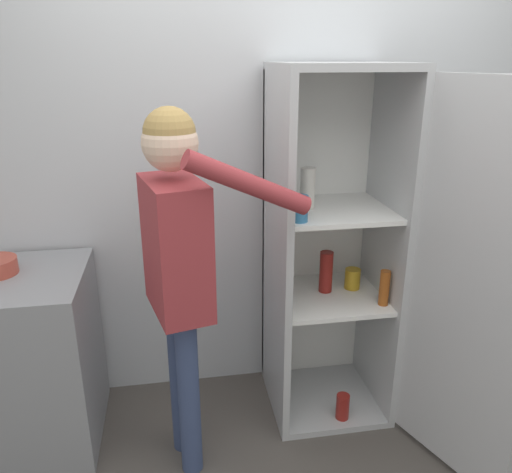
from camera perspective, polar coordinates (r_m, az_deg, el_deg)
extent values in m
cube|color=silver|center=(2.73, 2.14, 7.77)|extent=(7.00, 0.06, 2.55)
cube|color=#B7BABC|center=(3.02, 7.69, -17.64)|extent=(0.61, 0.58, 0.04)
cube|color=#B7BABC|center=(2.40, 9.73, 18.62)|extent=(0.61, 0.58, 0.04)
cube|color=white|center=(2.82, 6.90, 0.36)|extent=(0.61, 0.03, 1.75)
cube|color=#B7BABC|center=(2.51, 2.35, -2.07)|extent=(0.04, 0.58, 1.75)
cube|color=#B7BABC|center=(2.68, 14.42, -1.23)|extent=(0.03, 0.58, 1.75)
cube|color=white|center=(2.68, 8.31, -6.73)|extent=(0.54, 0.51, 0.02)
cube|color=white|center=(2.51, 8.84, 3.01)|extent=(0.54, 0.51, 0.02)
cube|color=#B7BABC|center=(2.29, 23.44, -6.00)|extent=(0.26, 0.58, 1.75)
cylinder|color=maroon|center=(2.66, 8.00, -4.02)|extent=(0.07, 0.07, 0.22)
cylinder|color=#9E4C19|center=(2.58, 14.46, -5.71)|extent=(0.05, 0.05, 0.18)
cylinder|color=maroon|center=(2.82, 9.87, -18.60)|extent=(0.07, 0.07, 0.14)
cylinder|color=#B78C1E|center=(2.74, 10.96, -4.75)|extent=(0.08, 0.08, 0.11)
cylinder|color=teal|center=(2.25, 5.04, 3.20)|extent=(0.07, 0.07, 0.12)
cylinder|color=beige|center=(2.45, 5.93, 5.50)|extent=(0.07, 0.07, 0.20)
cylinder|color=#384770|center=(2.50, -8.70, -15.61)|extent=(0.10, 0.10, 0.81)
cylinder|color=#384770|center=(2.38, -7.67, -17.66)|extent=(0.10, 0.10, 0.81)
cube|color=#9E3338|center=(2.10, -9.12, -1.24)|extent=(0.30, 0.42, 0.57)
sphere|color=beige|center=(1.99, -9.80, 10.46)|extent=(0.22, 0.22, 0.22)
sphere|color=#AD894C|center=(1.99, -9.87, 11.57)|extent=(0.21, 0.21, 0.21)
cylinder|color=#9E3338|center=(2.31, -10.43, -0.14)|extent=(0.08, 0.08, 0.54)
cylinder|color=#9E3338|center=(1.89, -0.76, 6.01)|extent=(0.53, 0.20, 0.30)
cube|color=gray|center=(2.74, -23.92, -12.75)|extent=(0.56, 0.64, 0.90)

